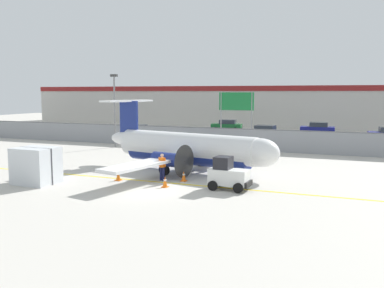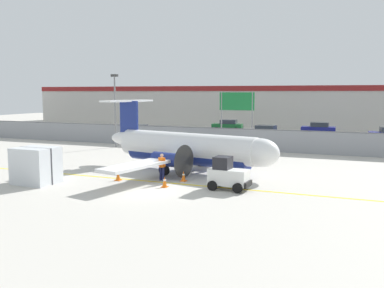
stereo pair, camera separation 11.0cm
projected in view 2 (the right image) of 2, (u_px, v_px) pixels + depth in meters
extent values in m
plane|color=#BCB7AD|center=(144.00, 189.00, 24.49)|extent=(140.00, 140.00, 0.00)
cube|color=yellow|center=(159.00, 182.00, 26.33)|extent=(84.00, 0.20, 0.01)
cube|color=gray|center=(233.00, 140.00, 40.94)|extent=(98.00, 0.04, 2.00)
cylinder|color=slate|center=(233.00, 129.00, 40.82)|extent=(98.00, 0.10, 0.10)
cube|color=#38383A|center=(260.00, 138.00, 51.65)|extent=(98.00, 17.00, 0.12)
cube|color=beige|center=(287.00, 106.00, 68.29)|extent=(91.00, 8.00, 6.50)
cube|color=maroon|center=(283.00, 88.00, 64.27)|extent=(91.00, 0.20, 0.80)
cylinder|color=white|center=(187.00, 146.00, 29.86)|extent=(10.88, 4.10, 1.90)
ellipsoid|color=white|center=(261.00, 153.00, 26.73)|extent=(2.80, 2.28, 1.80)
ellipsoid|color=white|center=(127.00, 139.00, 32.96)|extent=(3.17, 1.65, 1.05)
cylinder|color=navy|center=(187.00, 154.00, 29.92)|extent=(9.72, 3.46, 1.48)
cube|color=white|center=(188.00, 154.00, 29.87)|extent=(4.91, 15.98, 0.18)
cylinder|color=navy|center=(210.00, 151.00, 31.90)|extent=(2.34, 1.34, 0.90)
cone|color=black|center=(223.00, 152.00, 31.26)|extent=(0.53, 0.52, 0.44)
cylinder|color=#262626|center=(225.00, 152.00, 31.18)|extent=(0.48, 2.06, 2.10)
cylinder|color=navy|center=(168.00, 160.00, 27.62)|extent=(2.34, 1.34, 0.90)
cone|color=black|center=(182.00, 161.00, 26.98)|extent=(0.53, 0.52, 0.44)
cylinder|color=#262626|center=(184.00, 161.00, 26.90)|extent=(0.48, 2.06, 2.10)
cube|color=navy|center=(129.00, 121.00, 32.65)|extent=(1.70, 0.53, 3.10)
cube|color=white|center=(127.00, 101.00, 32.54)|extent=(2.08, 4.92, 0.14)
cylinder|color=#59595B|center=(234.00, 165.00, 27.87)|extent=(0.17, 0.17, 0.97)
cylinder|color=black|center=(234.00, 172.00, 27.93)|extent=(0.63, 0.34, 0.60)
cylinder|color=#59595B|center=(200.00, 155.00, 31.95)|extent=(0.17, 0.17, 0.90)
cylinder|color=black|center=(200.00, 161.00, 32.01)|extent=(0.79, 0.37, 0.76)
cylinder|color=#59595B|center=(164.00, 163.00, 28.32)|extent=(0.17, 0.17, 0.90)
cylinder|color=black|center=(164.00, 170.00, 28.37)|extent=(0.79, 0.37, 0.76)
cube|color=silver|center=(229.00, 177.00, 24.22)|extent=(2.26, 1.22, 0.90)
cube|color=black|center=(223.00, 163.00, 24.27)|extent=(0.95, 1.05, 0.70)
cube|color=black|center=(248.00, 184.00, 23.77)|extent=(0.22, 1.11, 0.30)
cylinder|color=black|center=(244.00, 184.00, 24.49)|extent=(0.57, 0.21, 0.56)
cylinder|color=black|center=(237.00, 188.00, 23.41)|extent=(0.57, 0.21, 0.56)
cylinder|color=black|center=(220.00, 182.00, 25.13)|extent=(0.57, 0.21, 0.56)
cylinder|color=black|center=(212.00, 186.00, 24.05)|extent=(0.57, 0.21, 0.56)
cylinder|color=#191E4C|center=(163.00, 174.00, 26.73)|extent=(0.19, 0.19, 0.85)
cylinder|color=#191E4C|center=(161.00, 174.00, 26.84)|extent=(0.19, 0.19, 0.85)
cylinder|color=orange|center=(162.00, 162.00, 26.70)|extent=(0.40, 0.40, 0.60)
cylinder|color=orange|center=(165.00, 162.00, 26.58)|extent=(0.12, 0.12, 0.55)
cylinder|color=orange|center=(159.00, 162.00, 26.81)|extent=(0.12, 0.12, 0.55)
sphere|color=tan|center=(162.00, 155.00, 26.64)|extent=(0.22, 0.22, 0.22)
cube|color=silver|center=(36.00, 165.00, 25.85)|extent=(2.46, 2.07, 2.20)
cube|color=#333338|center=(36.00, 165.00, 25.85)|extent=(2.44, 0.15, 2.20)
cube|color=orange|center=(118.00, 180.00, 26.84)|extent=(0.36, 0.36, 0.04)
cone|color=orange|center=(118.00, 175.00, 26.80)|extent=(0.28, 0.28, 0.60)
cylinder|color=white|center=(118.00, 174.00, 26.79)|extent=(0.17, 0.17, 0.08)
cube|color=orange|center=(165.00, 187.00, 24.92)|extent=(0.36, 0.36, 0.04)
cone|color=orange|center=(165.00, 181.00, 24.89)|extent=(0.28, 0.28, 0.60)
cylinder|color=white|center=(165.00, 180.00, 24.88)|extent=(0.17, 0.17, 0.08)
cube|color=orange|center=(184.00, 181.00, 26.62)|extent=(0.36, 0.36, 0.04)
cone|color=orange|center=(183.00, 176.00, 26.58)|extent=(0.28, 0.28, 0.60)
cylinder|color=white|center=(183.00, 175.00, 26.57)|extent=(0.17, 0.17, 0.08)
cube|color=black|center=(136.00, 133.00, 50.72)|extent=(4.31, 2.00, 0.80)
cube|color=#262D38|center=(137.00, 127.00, 50.57)|extent=(2.31, 1.71, 0.56)
cylinder|color=black|center=(122.00, 135.00, 50.57)|extent=(0.61, 0.24, 0.60)
cylinder|color=black|center=(130.00, 134.00, 52.17)|extent=(0.61, 0.24, 0.60)
cylinder|color=black|center=(142.00, 137.00, 49.35)|extent=(0.61, 0.24, 0.60)
cylinder|color=black|center=(150.00, 135.00, 50.95)|extent=(0.61, 0.24, 0.60)
cube|color=#19662D|center=(227.00, 127.00, 59.63)|extent=(4.36, 2.13, 0.80)
cube|color=#262D38|center=(228.00, 122.00, 59.50)|extent=(2.35, 1.78, 0.56)
cylinder|color=black|center=(216.00, 129.00, 59.19)|extent=(0.62, 0.26, 0.60)
cylinder|color=black|center=(219.00, 128.00, 60.91)|extent=(0.62, 0.26, 0.60)
cylinder|color=black|center=(236.00, 130.00, 58.43)|extent=(0.62, 0.26, 0.60)
cylinder|color=black|center=(238.00, 129.00, 60.14)|extent=(0.62, 0.26, 0.60)
cube|color=slate|center=(265.00, 133.00, 49.67)|extent=(4.35, 2.10, 0.80)
cube|color=#262D38|center=(266.00, 128.00, 49.51)|extent=(2.34, 1.77, 0.56)
cylinder|color=black|center=(250.00, 136.00, 49.56)|extent=(0.62, 0.26, 0.60)
cylinder|color=black|center=(256.00, 135.00, 51.14)|extent=(0.62, 0.26, 0.60)
cylinder|color=black|center=(274.00, 138.00, 48.27)|extent=(0.62, 0.26, 0.60)
cylinder|color=black|center=(278.00, 136.00, 49.85)|extent=(0.62, 0.26, 0.60)
cube|color=navy|center=(318.00, 130.00, 54.45)|extent=(4.25, 1.82, 0.80)
cube|color=#262D38|center=(320.00, 125.00, 54.32)|extent=(2.24, 1.62, 0.56)
cylinder|color=black|center=(306.00, 133.00, 54.13)|extent=(0.61, 0.22, 0.60)
cylinder|color=black|center=(308.00, 131.00, 55.81)|extent=(0.61, 0.22, 0.60)
cylinder|color=black|center=(329.00, 133.00, 53.17)|extent=(0.61, 0.22, 0.60)
cylinder|color=black|center=(330.00, 132.00, 54.84)|extent=(0.61, 0.22, 0.60)
cylinder|color=black|center=(377.00, 139.00, 46.53)|extent=(0.62, 0.28, 0.60)
cylinder|color=black|center=(374.00, 138.00, 48.26)|extent=(0.62, 0.28, 0.60)
cylinder|color=slate|center=(115.00, 112.00, 42.65)|extent=(0.16, 0.16, 7.00)
cube|color=#333333|center=(114.00, 75.00, 42.21)|extent=(0.70, 0.30, 0.24)
cylinder|color=slate|center=(221.00, 119.00, 43.67)|extent=(0.14, 0.14, 5.50)
cylinder|color=slate|center=(252.00, 120.00, 42.48)|extent=(0.14, 0.14, 5.50)
cube|color=#14662D|center=(237.00, 101.00, 42.85)|extent=(3.60, 0.10, 1.80)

